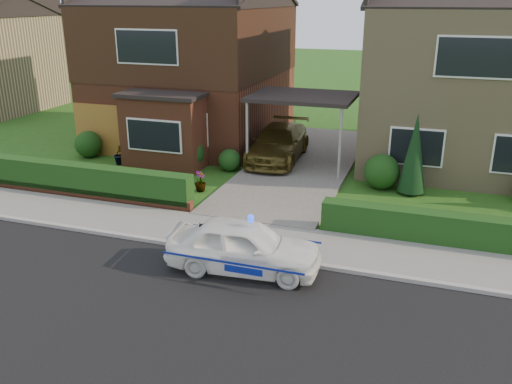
% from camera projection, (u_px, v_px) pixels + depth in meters
% --- Properties ---
extents(ground, '(120.00, 120.00, 0.00)m').
position_uv_depth(ground, '(169.00, 317.00, 11.08)').
color(ground, '#215115').
rests_on(ground, ground).
extents(road, '(60.00, 6.00, 0.02)m').
position_uv_depth(road, '(169.00, 317.00, 11.08)').
color(road, black).
rests_on(road, ground).
extents(kerb, '(60.00, 0.16, 0.12)m').
position_uv_depth(kerb, '(224.00, 252.00, 13.78)').
color(kerb, '#9E9993').
rests_on(kerb, ground).
extents(sidewalk, '(60.00, 2.00, 0.10)m').
position_uv_depth(sidewalk, '(239.00, 236.00, 14.71)').
color(sidewalk, slate).
rests_on(sidewalk, ground).
extents(driveway, '(3.80, 12.00, 0.12)m').
position_uv_depth(driveway, '(301.00, 165.00, 20.86)').
color(driveway, '#666059').
rests_on(driveway, ground).
extents(house_left, '(7.50, 9.53, 7.25)m').
position_uv_depth(house_left, '(192.00, 53.00, 23.91)').
color(house_left, brown).
rests_on(house_left, ground).
extents(house_right, '(7.50, 8.06, 7.25)m').
position_uv_depth(house_right, '(471.00, 67.00, 20.55)').
color(house_right, tan).
rests_on(house_right, ground).
extents(carport_link, '(3.80, 3.00, 2.77)m').
position_uv_depth(carport_link, '(303.00, 98.00, 19.93)').
color(carport_link, black).
rests_on(carport_link, ground).
extents(garage_door, '(2.20, 0.10, 2.10)m').
position_uv_depth(garage_door, '(99.00, 130.00, 22.08)').
color(garage_door, brown).
rests_on(garage_door, ground).
extents(dwarf_wall, '(7.70, 0.25, 0.36)m').
position_uv_depth(dwarf_wall, '(83.00, 193.00, 17.48)').
color(dwarf_wall, brown).
rests_on(dwarf_wall, ground).
extents(hedge_left, '(7.50, 0.55, 0.90)m').
position_uv_depth(hedge_left, '(87.00, 197.00, 17.68)').
color(hedge_left, '#1A3711').
rests_on(hedge_left, ground).
extents(hedge_right, '(7.50, 0.55, 0.80)m').
position_uv_depth(hedge_right, '(464.00, 248.00, 14.10)').
color(hedge_right, '#1A3711').
rests_on(hedge_right, ground).
extents(shrub_left_far, '(1.08, 1.08, 1.08)m').
position_uv_depth(shrub_left_far, '(88.00, 144.00, 21.92)').
color(shrub_left_far, '#1A3711').
rests_on(shrub_left_far, ground).
extents(shrub_left_mid, '(1.32, 1.32, 1.32)m').
position_uv_depth(shrub_left_mid, '(187.00, 152.00, 20.34)').
color(shrub_left_mid, '#1A3711').
rests_on(shrub_left_mid, ground).
extents(shrub_left_near, '(0.84, 0.84, 0.84)m').
position_uv_depth(shrub_left_near, '(230.00, 160.00, 20.21)').
color(shrub_left_near, '#1A3711').
rests_on(shrub_left_near, ground).
extents(shrub_right_near, '(1.20, 1.20, 1.20)m').
position_uv_depth(shrub_right_near, '(382.00, 172.00, 18.29)').
color(shrub_right_near, '#1A3711').
rests_on(shrub_right_near, ground).
extents(conifer_a, '(0.90, 0.90, 2.60)m').
position_uv_depth(conifer_a, '(414.00, 156.00, 17.57)').
color(conifer_a, black).
rests_on(conifer_a, ground).
extents(police_car, '(3.37, 3.77, 1.41)m').
position_uv_depth(police_car, '(244.00, 247.00, 12.75)').
color(police_car, white).
rests_on(police_car, ground).
extents(driveway_car, '(2.05, 4.60, 1.31)m').
position_uv_depth(driveway_car, '(278.00, 143.00, 21.15)').
color(driveway_car, brown).
rests_on(driveway_car, driveway).
extents(potted_plant_a, '(0.40, 0.31, 0.67)m').
position_uv_depth(potted_plant_a, '(29.00, 168.00, 19.52)').
color(potted_plant_a, gray).
rests_on(potted_plant_a, ground).
extents(potted_plant_b, '(0.58, 0.58, 0.82)m').
position_uv_depth(potted_plant_b, '(120.00, 154.00, 20.99)').
color(potted_plant_b, gray).
rests_on(potted_plant_b, ground).
extents(potted_plant_c, '(0.41, 0.41, 0.68)m').
position_uv_depth(potted_plant_c, '(200.00, 182.00, 18.09)').
color(potted_plant_c, gray).
rests_on(potted_plant_c, ground).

